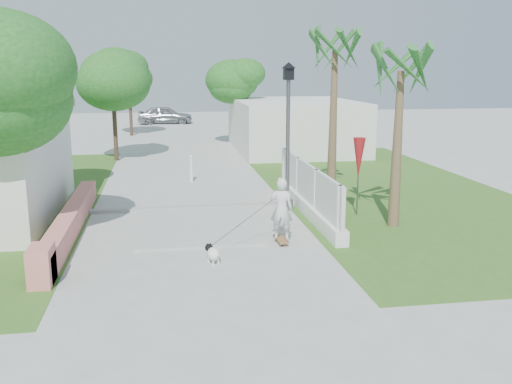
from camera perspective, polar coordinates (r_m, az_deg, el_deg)
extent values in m
plane|color=#B7B7B2|center=(12.01, -4.93, -8.61)|extent=(90.00, 90.00, 0.00)
cube|color=#B7B7B2|center=(31.49, -7.76, 4.50)|extent=(3.20, 36.00, 0.06)
cube|color=#999993|center=(17.73, -6.44, -1.55)|extent=(6.50, 0.25, 0.10)
cube|color=#396821|center=(21.15, 12.57, 0.39)|extent=(8.00, 20.00, 0.01)
cube|color=#E47F75|center=(15.91, -18.04, -2.78)|extent=(0.45, 8.00, 0.60)
cube|color=#E47F75|center=(12.30, -20.67, -6.91)|extent=(0.45, 0.80, 0.80)
cube|color=white|center=(17.22, 5.10, -1.42)|extent=(0.35, 7.00, 0.40)
cube|color=white|center=(17.06, 5.15, 1.03)|extent=(0.10, 7.00, 1.10)
cube|color=white|center=(14.10, 8.35, -2.31)|extent=(0.14, 0.14, 1.50)
cube|color=white|center=(16.15, 6.01, -0.36)|extent=(0.14, 0.14, 1.50)
cube|color=white|center=(18.24, 4.21, 1.15)|extent=(0.14, 0.14, 1.50)
cube|color=white|center=(20.15, 2.89, 2.24)|extent=(0.14, 0.14, 1.50)
cube|color=silver|center=(30.12, 3.85, 6.66)|extent=(6.00, 8.00, 2.60)
cylinder|color=#59595E|center=(17.59, 3.12, -1.26)|extent=(0.36, 0.36, 0.30)
cylinder|color=#59595E|center=(17.25, 3.19, 4.72)|extent=(0.12, 0.12, 4.00)
cube|color=black|center=(17.09, 3.28, 11.72)|extent=(0.28, 0.28, 0.35)
cone|color=black|center=(17.09, 3.29, 12.55)|extent=(0.44, 0.44, 0.18)
cylinder|color=white|center=(21.55, -6.48, 2.17)|extent=(0.12, 0.12, 1.00)
sphere|color=white|center=(21.47, -6.52, 3.54)|extent=(0.14, 0.14, 0.14)
cylinder|color=#59595E|center=(16.98, 10.15, 1.00)|extent=(0.04, 0.04, 2.00)
cone|color=#A71720|center=(16.86, 10.24, 3.34)|extent=(0.36, 0.36, 1.20)
cylinder|color=#4C3826|center=(14.86, -23.60, 2.16)|extent=(0.20, 0.20, 3.85)
ellipsoid|color=#1A5618|center=(14.69, -24.16, 8.51)|extent=(3.60, 3.60, 2.70)
ellipsoid|color=#1A5618|center=(14.43, -23.71, 9.89)|extent=(3.06, 3.06, 2.30)
cylinder|color=#4C3826|center=(20.41, -22.59, 4.28)|extent=(0.20, 0.20, 3.50)
ellipsoid|color=#1A5618|center=(20.27, -22.94, 8.47)|extent=(3.20, 3.20, 2.40)
ellipsoid|color=#1A5618|center=(20.02, -22.60, 9.47)|extent=(2.72, 2.72, 2.05)
ellipsoid|color=#1A5618|center=(20.49, -23.53, 10.42)|extent=(2.40, 2.40, 1.79)
cylinder|color=#4C3826|center=(27.38, -13.96, 7.07)|extent=(0.20, 0.20, 3.85)
ellipsoid|color=#1A5618|center=(27.29, -14.14, 10.52)|extent=(3.40, 3.40, 2.55)
ellipsoid|color=#1A5618|center=(27.07, -13.78, 11.26)|extent=(2.89, 2.89, 2.18)
ellipsoid|color=#1A5618|center=(27.50, -14.61, 11.96)|extent=(2.55, 2.55, 1.90)
cylinder|color=#4C3826|center=(31.55, -1.98, 7.76)|extent=(0.20, 0.20, 3.50)
ellipsoid|color=#1A5618|center=(31.46, -2.00, 10.48)|extent=(3.00, 3.00, 2.25)
ellipsoid|color=#1A5618|center=(31.28, -1.59, 11.12)|extent=(2.55, 2.55, 1.92)
ellipsoid|color=#1A5618|center=(31.62, -2.42, 11.76)|extent=(2.25, 2.25, 1.68)
cylinder|color=#4C3826|center=(37.32, -12.46, 8.47)|extent=(0.20, 0.20, 3.85)
ellipsoid|color=#1A5618|center=(37.25, -12.58, 11.00)|extent=(3.20, 3.20, 2.40)
ellipsoid|color=#1A5618|center=(37.04, -12.31, 11.55)|extent=(2.72, 2.72, 2.05)
ellipsoid|color=#1A5618|center=(37.46, -12.93, 12.06)|extent=(2.40, 2.40, 1.79)
cone|color=brown|center=(18.59, 7.70, 6.43)|extent=(0.32, 0.32, 4.80)
cone|color=brown|center=(15.82, 13.91, 4.05)|extent=(0.32, 0.32, 4.20)
cube|color=olive|center=(14.30, 2.53, -4.74)|extent=(0.49, 0.83, 0.02)
imported|color=silver|center=(14.09, 2.56, -1.70)|extent=(0.66, 0.54, 1.54)
cylinder|color=gray|center=(14.04, 2.48, -5.31)|extent=(0.03, 0.06, 0.06)
cylinder|color=gray|center=(14.06, 3.06, -5.28)|extent=(0.03, 0.06, 0.06)
cylinder|color=gray|center=(14.57, 2.02, -4.63)|extent=(0.03, 0.06, 0.06)
cylinder|color=gray|center=(14.60, 2.58, -4.61)|extent=(0.03, 0.06, 0.06)
ellipsoid|color=white|center=(12.83, -4.28, -6.19)|extent=(0.43, 0.52, 0.29)
sphere|color=black|center=(12.98, -4.73, -5.57)|extent=(0.18, 0.18, 0.18)
sphere|color=white|center=(13.06, -4.90, -5.56)|extent=(0.09, 0.09, 0.09)
cone|color=black|center=(12.94, -4.90, -5.23)|extent=(0.05, 0.05, 0.06)
cone|color=black|center=(12.98, -4.56, -5.17)|extent=(0.05, 0.05, 0.06)
cylinder|color=white|center=(12.94, -4.75, -6.74)|extent=(0.04, 0.04, 0.13)
cylinder|color=white|center=(13.00, -4.23, -6.65)|extent=(0.04, 0.04, 0.13)
cylinder|color=white|center=(12.76, -4.30, -7.02)|extent=(0.04, 0.04, 0.13)
cylinder|color=white|center=(12.81, -3.78, -6.92)|extent=(0.04, 0.04, 0.13)
cylinder|color=white|center=(12.62, -3.82, -6.14)|extent=(0.07, 0.11, 0.11)
imported|color=#A2A5A9|center=(44.48, -9.07, 7.61)|extent=(4.24, 2.02, 1.40)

